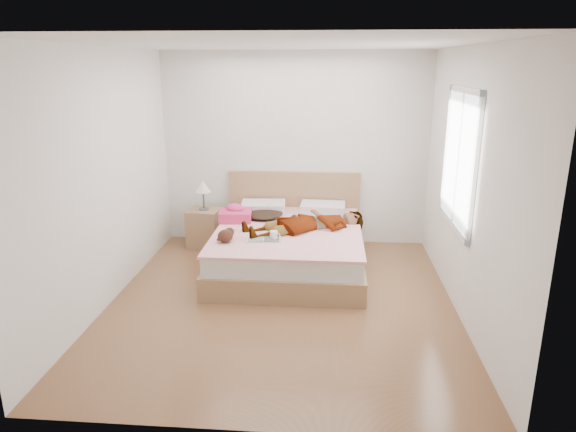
% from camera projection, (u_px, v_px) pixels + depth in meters
% --- Properties ---
extents(ground, '(4.00, 4.00, 0.00)m').
position_uv_depth(ground, '(282.00, 302.00, 5.43)').
color(ground, '#4E3018').
rests_on(ground, ground).
extents(woman, '(1.66, 1.22, 0.21)m').
position_uv_depth(woman, '(307.00, 220.00, 6.19)').
color(woman, white).
rests_on(woman, bed).
extents(hair, '(0.49, 0.59, 0.08)m').
position_uv_depth(hair, '(265.00, 213.00, 6.68)').
color(hair, black).
rests_on(hair, bed).
extents(phone, '(0.07, 0.09, 0.05)m').
position_uv_depth(phone, '(270.00, 205.00, 6.59)').
color(phone, silver).
rests_on(phone, bed).
extents(room_shell, '(4.00, 4.00, 4.00)m').
position_uv_depth(room_shell, '(459.00, 160.00, 5.16)').
color(room_shell, white).
rests_on(room_shell, ground).
extents(bed, '(1.80, 2.08, 1.00)m').
position_uv_depth(bed, '(289.00, 245.00, 6.34)').
color(bed, brown).
rests_on(bed, ground).
extents(towel, '(0.42, 0.35, 0.21)m').
position_uv_depth(towel, '(235.00, 214.00, 6.50)').
color(towel, '#E23D69').
rests_on(towel, bed).
extents(magazine, '(0.40, 0.28, 0.02)m').
position_uv_depth(magazine, '(264.00, 239.00, 5.82)').
color(magazine, white).
rests_on(magazine, bed).
extents(coffee_mug, '(0.13, 0.11, 0.10)m').
position_uv_depth(coffee_mug, '(274.00, 235.00, 5.81)').
color(coffee_mug, white).
rests_on(coffee_mug, bed).
extents(plush_toy, '(0.21, 0.28, 0.14)m').
position_uv_depth(plush_toy, '(226.00, 235.00, 5.73)').
color(plush_toy, black).
rests_on(plush_toy, bed).
extents(nightstand, '(0.48, 0.44, 0.92)m').
position_uv_depth(nightstand, '(205.00, 225.00, 7.02)').
color(nightstand, brown).
rests_on(nightstand, ground).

